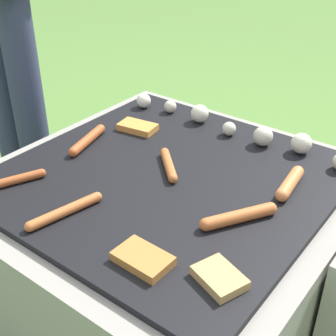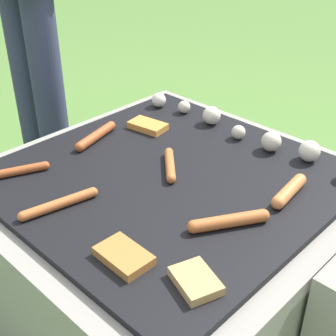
% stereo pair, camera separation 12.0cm
% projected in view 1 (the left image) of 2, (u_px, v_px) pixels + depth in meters
% --- Properties ---
extents(ground_plane, '(14.00, 14.00, 0.00)m').
position_uv_depth(ground_plane, '(168.00, 295.00, 1.44)').
color(ground_plane, '#567F38').
extents(grill, '(0.90, 0.90, 0.44)m').
position_uv_depth(grill, '(168.00, 240.00, 1.33)').
color(grill, gray).
rests_on(grill, ground_plane).
extents(sausage_front_center, '(0.11, 0.17, 0.03)m').
position_uv_depth(sausage_front_center, '(239.00, 216.00, 1.04)').
color(sausage_front_center, '#B7602D').
rests_on(sausage_front_center, grill).
extents(sausage_front_right, '(0.07, 0.18, 0.03)m').
position_uv_depth(sausage_front_right, '(87.00, 140.00, 1.35)').
color(sausage_front_right, '#A34C23').
rests_on(sausage_front_right, grill).
extents(sausage_back_right, '(0.12, 0.12, 0.02)m').
position_uv_depth(sausage_back_right, '(169.00, 165.00, 1.23)').
color(sausage_back_right, '#B7602D').
rests_on(sausage_back_right, grill).
extents(sausage_back_left, '(0.06, 0.19, 0.02)m').
position_uv_depth(sausage_back_left, '(65.00, 211.00, 1.06)').
color(sausage_back_left, '#B7602D').
rests_on(sausage_back_left, grill).
extents(sausage_mid_right, '(0.05, 0.15, 0.03)m').
position_uv_depth(sausage_mid_right, '(290.00, 183.00, 1.15)').
color(sausage_mid_right, '#C6753D').
rests_on(sausage_mid_right, grill).
extents(sausage_mid_left, '(0.09, 0.18, 0.02)m').
position_uv_depth(sausage_mid_left, '(9.00, 182.00, 1.17)').
color(sausage_mid_left, '#A34C23').
rests_on(sausage_mid_left, grill).
extents(bread_slice_right, '(0.11, 0.10, 0.02)m').
position_uv_depth(bread_slice_right, '(220.00, 278.00, 0.88)').
color(bread_slice_right, tan).
rests_on(bread_slice_right, grill).
extents(bread_slice_left, '(0.12, 0.08, 0.02)m').
position_uv_depth(bread_slice_left, '(143.00, 259.00, 0.92)').
color(bread_slice_left, '#B27033').
rests_on(bread_slice_left, grill).
extents(bread_slice_center, '(0.12, 0.08, 0.02)m').
position_uv_depth(bread_slice_center, '(138.00, 127.00, 1.43)').
color(bread_slice_center, '#D18438').
rests_on(bread_slice_center, grill).
extents(mushroom_row, '(0.72, 0.08, 0.06)m').
position_uv_depth(mushroom_row, '(238.00, 127.00, 1.39)').
color(mushroom_row, silver).
rests_on(mushroom_row, grill).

